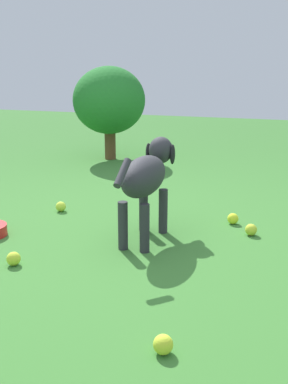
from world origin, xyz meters
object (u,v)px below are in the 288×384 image
Objects in this scene: dog at (147,176)px; tennis_ball_3 at (14,259)px; tennis_ball_0 at (251,230)px; tennis_ball_4 at (233,219)px; tennis_ball_2 at (163,344)px; tennis_ball_1 at (61,207)px.

dog is 11.80× the size of tennis_ball_3.
tennis_ball_3 is (0.83, -0.97, 0.00)m from tennis_ball_0.
tennis_ball_0 is at bearing -66.71° from dog.
tennis_ball_4 is (-0.98, 0.84, 0.00)m from tennis_ball_3.
dog is at bearing -64.81° from tennis_ball_0.
tennis_ball_2 is at bearing -157.47° from dog.
tennis_ball_3 is at bearing -113.69° from tennis_ball_2.
dog reaches higher than tennis_ball_4.
dog is 11.80× the size of tennis_ball_4.
tennis_ball_3 is at bearing -49.59° from tennis_ball_0.
tennis_ball_3 is (-0.39, -0.88, 0.00)m from tennis_ball_2.
dog is 0.80m from tennis_ball_1.
tennis_ball_2 is at bearing -4.08° from tennis_ball_0.
tennis_ball_1 is 0.85m from tennis_ball_3.
tennis_ball_2 and tennis_ball_4 have the same top height.
dog is 11.80× the size of tennis_ball_2.
tennis_ball_1 is 1.00× the size of tennis_ball_2.
tennis_ball_0 is at bearing 40.09° from tennis_ball_4.
tennis_ball_2 is at bearing 66.31° from tennis_ball_3.
dog is 0.80m from tennis_ball_3.
tennis_ball_0 is at bearing 130.41° from tennis_ball_3.
tennis_ball_0 is at bearing 175.92° from tennis_ball_2.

